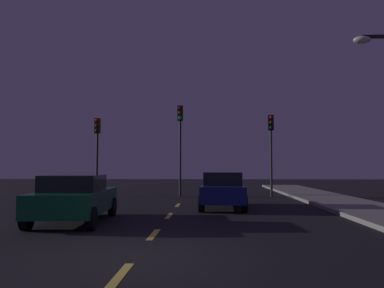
{
  "coord_description": "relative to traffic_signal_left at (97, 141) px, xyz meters",
  "views": [
    {
      "loc": [
        1.43,
        -7.42,
        1.73
      ],
      "look_at": [
        0.4,
        15.5,
        3.06
      ],
      "focal_mm": 36.57,
      "sensor_mm": 36.0,
      "label": 1
    }
  ],
  "objects": [
    {
      "name": "traffic_signal_left",
      "position": [
        0.0,
        0.0,
        0.0
      ],
      "size": [
        0.32,
        0.38,
        4.62
      ],
      "color": "#2D2D30",
      "rests_on": "ground_plane"
    },
    {
      "name": "ground_plane",
      "position": [
        5.26,
        -8.52,
        -3.25
      ],
      "size": [
        80.0,
        80.0,
        0.0
      ],
      "primitive_type": "plane",
      "color": "black"
    },
    {
      "name": "traffic_signal_center",
      "position": [
        4.96,
        0.0,
        0.47
      ],
      "size": [
        0.32,
        0.38,
        5.35
      ],
      "color": "#2D2D30",
      "rests_on": "ground_plane"
    },
    {
      "name": "traffic_signal_right",
      "position": [
        10.28,
        0.0,
        0.09
      ],
      "size": [
        0.32,
        0.38,
        4.75
      ],
      "color": "#2D2D30",
      "rests_on": "ground_plane"
    },
    {
      "name": "lane_stripe_fourth",
      "position": [
        5.26,
        -5.32,
        -3.25
      ],
      "size": [
        0.16,
        1.6,
        0.01
      ],
      "primitive_type": "cube",
      "color": "#EACC4C",
      "rests_on": "ground_plane"
    },
    {
      "name": "lane_stripe_third",
      "position": [
        5.26,
        -9.12,
        -3.25
      ],
      "size": [
        0.16,
        1.6,
        0.01
      ],
      "primitive_type": "cube",
      "color": "#EACC4C",
      "rests_on": "ground_plane"
    },
    {
      "name": "car_stopped_ahead",
      "position": [
        7.24,
        -6.48,
        -2.49
      ],
      "size": [
        1.95,
        4.33,
        1.5
      ],
      "color": "navy",
      "rests_on": "ground_plane"
    },
    {
      "name": "car_adjacent_lane",
      "position": [
        2.48,
        -10.85,
        -2.49
      ],
      "size": [
        2.23,
        4.42,
        1.47
      ],
      "color": "#0F4C2D",
      "rests_on": "ground_plane"
    },
    {
      "name": "sidewalk_curb_right",
      "position": [
        12.76,
        -8.52,
        -3.18
      ],
      "size": [
        3.0,
        40.0,
        0.15
      ],
      "primitive_type": "cube",
      "color": "gray",
      "rests_on": "ground_plane"
    },
    {
      "name": "lane_stripe_nearest",
      "position": [
        5.26,
        -16.72,
        -3.25
      ],
      "size": [
        0.16,
        1.6,
        0.01
      ],
      "primitive_type": "cube",
      "color": "#EACC4C",
      "rests_on": "ground_plane"
    },
    {
      "name": "lane_stripe_second",
      "position": [
        5.26,
        -12.92,
        -3.25
      ],
      "size": [
        0.16,
        1.6,
        0.01
      ],
      "primitive_type": "cube",
      "color": "#EACC4C",
      "rests_on": "ground_plane"
    }
  ]
}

